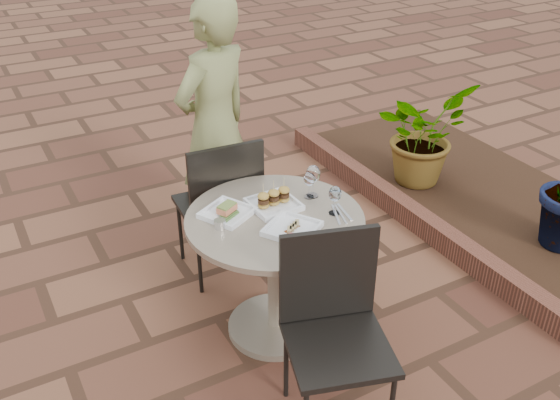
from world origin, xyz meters
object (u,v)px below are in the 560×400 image
chair_far (222,199)px  plate_tuna (292,228)px  plate_sliders (274,201)px  chair_near (333,316)px  diner (214,127)px  cafe_table (275,257)px  plate_salmon (227,212)px

chair_far → plate_tuna: size_ratio=2.91×
plate_sliders → chair_near: bearing=-96.2°
diner → plate_tuna: 1.15m
chair_far → plate_sliders: chair_far is taller
cafe_table → plate_salmon: bearing=146.4°
chair_far → diner: (0.15, 0.41, 0.26)m
cafe_table → diner: diner is taller
cafe_table → plate_salmon: 0.36m
diner → plate_sliders: bearing=63.6°
chair_near → plate_sliders: chair_near is taller
cafe_table → plate_tuna: plate_tuna is taller
chair_near → plate_sliders: size_ratio=3.81×
chair_far → plate_salmon: size_ratio=3.09×
cafe_table → chair_near: bearing=-92.8°
cafe_table → plate_salmon: (-0.20, 0.13, 0.26)m
diner → plate_tuna: size_ratio=5.10×
plate_tuna → plate_sliders: bearing=82.6°
chair_near → plate_salmon: size_ratio=3.09×
chair_near → plate_tuna: 0.49m
diner → cafe_table: bearing=61.4°
diner → plate_sliders: diner is taller
plate_salmon → plate_tuna: plate_salmon is taller
chair_far → plate_tuna: 0.76m
cafe_table → plate_tuna: size_ratio=2.82×
chair_far → diner: bearing=-106.0°
diner → chair_far: bearing=47.9°
cafe_table → diner: size_ratio=0.55×
cafe_table → plate_salmon: size_ratio=2.99×
plate_sliders → diner: bearing=85.7°
plate_salmon → plate_sliders: plate_sliders is taller
cafe_table → chair_far: size_ratio=0.97×
chair_far → plate_salmon: bearing=74.2°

